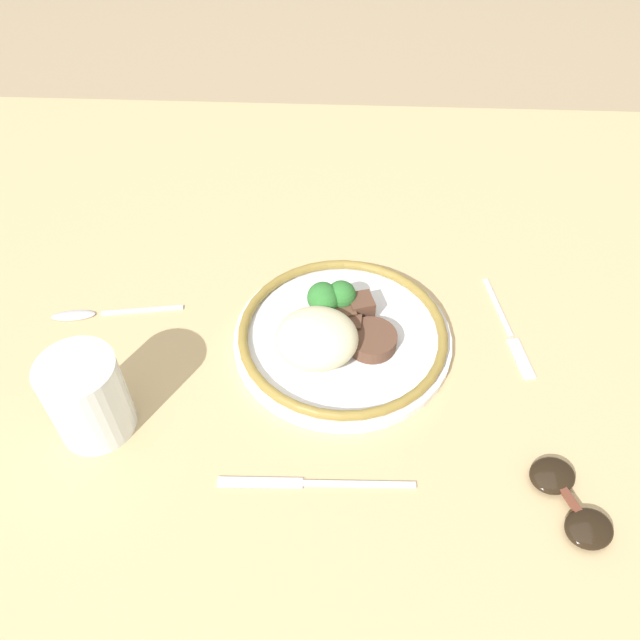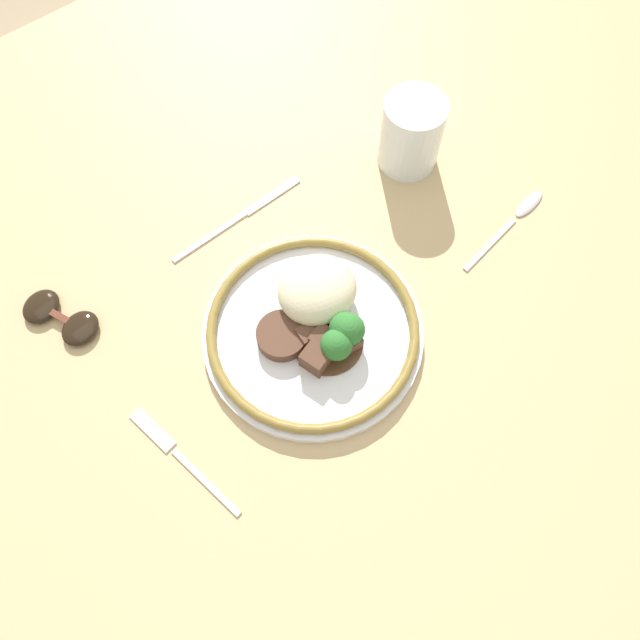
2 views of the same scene
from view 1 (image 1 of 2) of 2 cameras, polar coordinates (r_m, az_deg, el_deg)
name	(u,v)px [view 1 (image 1 of 2)]	position (r m, az deg, el deg)	size (l,w,h in m)	color
ground_plane	(302,401)	(0.78, -1.67, -7.44)	(8.00, 8.00, 0.00)	#998466
dining_table	(301,390)	(0.76, -1.71, -6.37)	(1.54, 1.29, 0.05)	tan
plate	(338,332)	(0.76, 1.63, -1.15)	(0.27, 0.27, 0.07)	white
juice_glass	(89,400)	(0.71, -20.39, -6.90)	(0.08, 0.08, 0.10)	#F4AD19
fork	(511,336)	(0.82, 17.03, -1.40)	(0.04, 0.17, 0.00)	#B7B7BC
knife	(309,483)	(0.67, -1.05, -14.71)	(0.21, 0.02, 0.00)	#B7B7BC
spoon	(91,314)	(0.86, -20.23, 0.50)	(0.17, 0.04, 0.01)	#B7B7BC
sunglasses	(570,501)	(0.70, 21.89, -15.13)	(0.09, 0.11, 0.01)	black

